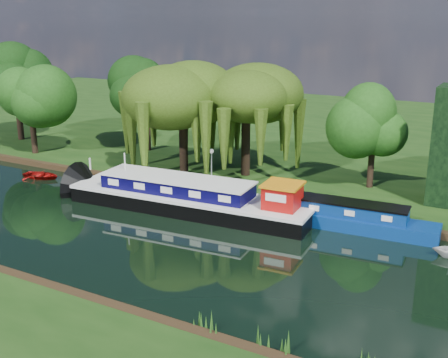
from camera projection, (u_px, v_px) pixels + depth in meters
The scene contains 14 objects.
ground at pixel (120, 229), 35.19m from camera, with size 120.00×120.00×0.00m, color black.
far_bank at pixel (313, 130), 63.56m from camera, with size 120.00×52.00×0.45m, color #14330D.
dutch_barge at pixel (191, 198), 38.17m from camera, with size 17.53×5.13×3.65m.
narrowboat at pixel (334, 216), 35.54m from camera, with size 12.86×3.03×1.86m.
red_dinghy at pixel (42, 178), 45.96m from camera, with size 2.24×3.14×0.65m, color #9B0D0B.
willow_left at pixel (183, 97), 44.21m from camera, with size 7.06×7.06×8.46m.
willow_right at pixel (246, 103), 43.65m from camera, with size 6.53×6.53×7.96m.
tree_far_left at pixel (30, 95), 50.77m from camera, with size 4.86×4.86×7.82m.
tree_far_back at pixel (15, 79), 56.23m from camera, with size 5.26×5.26×8.84m.
tree_far_mid at pixel (146, 92), 51.88m from camera, with size 4.90×4.90×8.01m.
tree_far_right at pixel (374, 127), 40.79m from camera, with size 4.06×4.06×6.65m.
lamppost at pixel (211, 156), 43.04m from camera, with size 0.36×0.36×2.56m.
mooring_posts at pixel (186, 180), 42.18m from camera, with size 19.16×0.16×1.00m.
reeds_near at pixel (131, 299), 25.48m from camera, with size 33.70×1.50×1.10m.
Camera 1 is at (21.74, -25.46, 13.03)m, focal length 45.00 mm.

